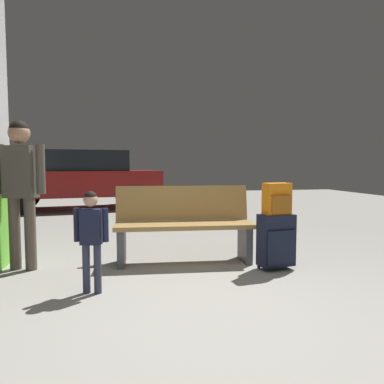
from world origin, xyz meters
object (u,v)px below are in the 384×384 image
adult (21,178)px  child (91,231)px  suitcase (276,240)px  parked_car_far (81,178)px  bench (184,224)px  backpack_bright (277,199)px

adult → child: bearing=-49.0°
suitcase → parked_car_far: size_ratio=0.14×
bench → backpack_bright: 1.12m
suitcase → adult: (-2.70, 0.54, 0.67)m
backpack_bright → adult: bearing=168.8°
suitcase → adult: adult is taller
bench → child: (-0.99, -0.91, 0.12)m
suitcase → parked_car_far: 6.80m
backpack_bright → parked_car_far: 6.79m
backpack_bright → parked_car_far: bearing=113.1°
suitcase → child: bearing=-169.0°
child → backpack_bright: bearing=11.0°
backpack_bright → bench: bearing=149.8°
parked_car_far → backpack_bright: bearing=-66.9°
suitcase → backpack_bright: size_ratio=1.78×
parked_car_far → suitcase: bearing=-66.9°
backpack_bright → child: backpack_bright is taller
bench → parked_car_far: bearing=106.9°
bench → suitcase: 1.08m
adult → parked_car_far: (0.05, 5.71, -0.19)m
suitcase → adult: bearing=168.8°
suitcase → adult: size_ratio=0.38×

